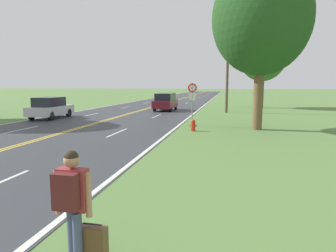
{
  "coord_description": "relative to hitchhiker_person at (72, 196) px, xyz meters",
  "views": [
    {
      "loc": [
        8.98,
        1.15,
        2.62
      ],
      "look_at": [
        6.96,
        10.94,
        1.25
      ],
      "focal_mm": 32.0,
      "sensor_mm": 36.0,
      "label": 1
    }
  ],
  "objects": [
    {
      "name": "traffic_sign",
      "position": [
        -0.15,
        15.15,
        1.02
      ],
      "size": [
        0.6,
        0.1,
        2.74
      ],
      "color": "gray",
      "rests_on": "ground"
    },
    {
      "name": "tree_mid_treeline",
      "position": [
        5.68,
        32.12,
        5.12
      ],
      "size": [
        5.51,
        5.51,
        9.36
      ],
      "color": "brown",
      "rests_on": "ground"
    },
    {
      "name": "hitchhiker_person",
      "position": [
        0.0,
        0.0,
        0.0
      ],
      "size": [
        0.58,
        0.42,
        1.71
      ],
      "rotation": [
        0.0,
        0.0,
        1.55
      ],
      "color": "#475175",
      "rests_on": "ground"
    },
    {
      "name": "utility_pole_midground",
      "position": [
        1.88,
        25.09,
        3.49
      ],
      "size": [
        1.8,
        0.24,
        8.76
      ],
      "color": "brown",
      "rests_on": "ground"
    },
    {
      "name": "car_maroon_suv_mid_near",
      "position": [
        -4.26,
        26.23,
        -0.1
      ],
      "size": [
        1.85,
        4.26,
        1.78
      ],
      "rotation": [
        0.0,
        0.0,
        -1.58
      ],
      "color": "black",
      "rests_on": "ground"
    },
    {
      "name": "fire_hydrant",
      "position": [
        0.17,
        13.12,
        -0.71
      ],
      "size": [
        0.41,
        0.25,
        0.67
      ],
      "color": "red",
      "rests_on": "ground"
    },
    {
      "name": "tree_behind_sign",
      "position": [
        3.8,
        14.48,
        5.26
      ],
      "size": [
        5.54,
        5.54,
        9.52
      ],
      "color": "brown",
      "rests_on": "ground"
    },
    {
      "name": "suitcase",
      "position": [
        0.27,
        0.08,
        -0.76
      ],
      "size": [
        0.42,
        0.19,
        0.62
      ],
      "rotation": [
        0.0,
        0.0,
        1.55
      ],
      "color": "brown",
      "rests_on": "ground"
    },
    {
      "name": "car_silver_sedan_approaching",
      "position": [
        -11.59,
        17.32,
        -0.2
      ],
      "size": [
        1.94,
        4.37,
        1.67
      ],
      "rotation": [
        0.0,
        0.0,
        1.61
      ],
      "color": "black",
      "rests_on": "ground"
    },
    {
      "name": "utility_pole_far",
      "position": [
        1.68,
        56.55,
        3.83
      ],
      "size": [
        1.8,
        0.24,
        9.43
      ],
      "color": "brown",
      "rests_on": "ground"
    }
  ]
}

